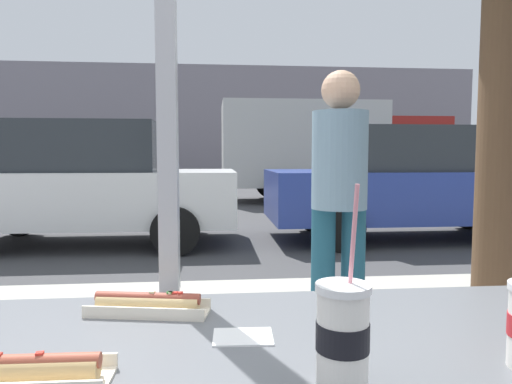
{
  "coord_description": "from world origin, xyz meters",
  "views": [
    {
      "loc": [
        0.12,
        -1.15,
        1.3
      ],
      "look_at": [
        0.45,
        2.37,
        1.02
      ],
      "focal_mm": 32.15,
      "sensor_mm": 36.0,
      "label": 1
    }
  ],
  "objects_px": {
    "parked_car_blue": "(415,183)",
    "box_truck": "(327,148)",
    "hotdog_tray_near": "(31,371)",
    "pedestrian": "(339,193)",
    "hotdog_tray_far": "(148,304)",
    "parked_car_white": "(87,184)",
    "soda_cup_left": "(343,335)"
  },
  "relations": [
    {
      "from": "soda_cup_left",
      "to": "parked_car_white",
      "type": "height_order",
      "value": "parked_car_white"
    },
    {
      "from": "hotdog_tray_far",
      "to": "box_truck",
      "type": "xyz_separation_m",
      "value": [
        3.42,
        11.78,
        0.56
      ]
    },
    {
      "from": "hotdog_tray_far",
      "to": "parked_car_blue",
      "type": "xyz_separation_m",
      "value": [
        3.28,
        5.78,
        -0.08
      ]
    },
    {
      "from": "soda_cup_left",
      "to": "box_truck",
      "type": "relative_size",
      "value": 0.05
    },
    {
      "from": "box_truck",
      "to": "parked_car_white",
      "type": "bearing_deg",
      "value": -130.32
    },
    {
      "from": "hotdog_tray_far",
      "to": "parked_car_blue",
      "type": "distance_m",
      "value": 6.65
    },
    {
      "from": "hotdog_tray_far",
      "to": "parked_car_white",
      "type": "xyz_separation_m",
      "value": [
        -1.67,
        5.78,
        -0.07
      ]
    },
    {
      "from": "parked_car_blue",
      "to": "box_truck",
      "type": "xyz_separation_m",
      "value": [
        0.13,
        6.0,
        0.65
      ]
    },
    {
      "from": "soda_cup_left",
      "to": "hotdog_tray_near",
      "type": "bearing_deg",
      "value": 173.0
    },
    {
      "from": "hotdog_tray_near",
      "to": "parked_car_blue",
      "type": "height_order",
      "value": "parked_car_blue"
    },
    {
      "from": "parked_car_blue",
      "to": "pedestrian",
      "type": "bearing_deg",
      "value": -119.47
    },
    {
      "from": "parked_car_white",
      "to": "box_truck",
      "type": "relative_size",
      "value": 0.69
    },
    {
      "from": "pedestrian",
      "to": "parked_car_blue",
      "type": "bearing_deg",
      "value": 60.53
    },
    {
      "from": "hotdog_tray_near",
      "to": "pedestrian",
      "type": "bearing_deg",
      "value": 61.08
    },
    {
      "from": "soda_cup_left",
      "to": "hotdog_tray_far",
      "type": "bearing_deg",
      "value": 132.89
    },
    {
      "from": "soda_cup_left",
      "to": "parked_car_blue",
      "type": "distance_m",
      "value": 6.83
    },
    {
      "from": "parked_car_blue",
      "to": "pedestrian",
      "type": "relative_size",
      "value": 2.78
    },
    {
      "from": "hotdog_tray_near",
      "to": "hotdog_tray_far",
      "type": "bearing_deg",
      "value": 66.21
    },
    {
      "from": "hotdog_tray_near",
      "to": "parked_car_blue",
      "type": "distance_m",
      "value": 7.0
    },
    {
      "from": "hotdog_tray_near",
      "to": "pedestrian",
      "type": "xyz_separation_m",
      "value": [
        1.02,
        1.85,
        0.13
      ]
    },
    {
      "from": "parked_car_blue",
      "to": "box_truck",
      "type": "bearing_deg",
      "value": 88.75
    },
    {
      "from": "soda_cup_left",
      "to": "box_truck",
      "type": "bearing_deg",
      "value": 75.85
    },
    {
      "from": "hotdog_tray_near",
      "to": "pedestrian",
      "type": "relative_size",
      "value": 0.15
    },
    {
      "from": "parked_car_white",
      "to": "box_truck",
      "type": "distance_m",
      "value": 7.89
    },
    {
      "from": "soda_cup_left",
      "to": "parked_car_blue",
      "type": "height_order",
      "value": "parked_car_blue"
    },
    {
      "from": "hotdog_tray_far",
      "to": "box_truck",
      "type": "distance_m",
      "value": 12.28
    },
    {
      "from": "hotdog_tray_far",
      "to": "box_truck",
      "type": "bearing_deg",
      "value": 73.83
    },
    {
      "from": "parked_car_blue",
      "to": "box_truck",
      "type": "height_order",
      "value": "box_truck"
    },
    {
      "from": "parked_car_blue",
      "to": "pedestrian",
      "type": "distance_m",
      "value": 4.89
    },
    {
      "from": "hotdog_tray_far",
      "to": "pedestrian",
      "type": "height_order",
      "value": "pedestrian"
    },
    {
      "from": "parked_car_white",
      "to": "pedestrian",
      "type": "relative_size",
      "value": 2.6
    },
    {
      "from": "soda_cup_left",
      "to": "box_truck",
      "type": "height_order",
      "value": "box_truck"
    }
  ]
}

